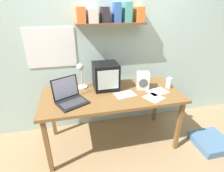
{
  "coord_description": "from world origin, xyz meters",
  "views": [
    {
      "loc": [
        -0.43,
        -1.85,
        1.73
      ],
      "look_at": [
        0.0,
        0.0,
        0.85
      ],
      "focal_mm": 28.0,
      "sensor_mm": 36.0,
      "label": 1
    }
  ],
  "objects_px": {
    "desk_lamp": "(81,74)",
    "open_notebook": "(158,92)",
    "juice_glass": "(169,83)",
    "space_heater": "(143,81)",
    "laptop": "(69,96)",
    "crt_monitor": "(106,76)",
    "loose_paper_near_monitor": "(154,98)",
    "floor_cushion": "(211,142)",
    "corner_desk": "(112,98)",
    "loose_paper_near_laptop": "(66,93)",
    "printed_handout": "(125,94)"
  },
  "relations": [
    {
      "from": "juice_glass",
      "to": "crt_monitor",
      "type": "bearing_deg",
      "value": 167.29
    },
    {
      "from": "corner_desk",
      "to": "loose_paper_near_laptop",
      "type": "xyz_separation_m",
      "value": [
        -0.55,
        0.14,
        0.06
      ]
    },
    {
      "from": "open_notebook",
      "to": "printed_handout",
      "type": "bearing_deg",
      "value": 177.74
    },
    {
      "from": "laptop",
      "to": "open_notebook",
      "type": "relative_size",
      "value": 1.45
    },
    {
      "from": "juice_glass",
      "to": "printed_handout",
      "type": "xyz_separation_m",
      "value": [
        -0.61,
        -0.06,
        -0.06
      ]
    },
    {
      "from": "desk_lamp",
      "to": "space_heater",
      "type": "xyz_separation_m",
      "value": [
        0.76,
        -0.18,
        -0.09
      ]
    },
    {
      "from": "corner_desk",
      "to": "desk_lamp",
      "type": "distance_m",
      "value": 0.49
    },
    {
      "from": "juice_glass",
      "to": "loose_paper_near_laptop",
      "type": "relative_size",
      "value": 0.58
    },
    {
      "from": "printed_handout",
      "to": "loose_paper_near_monitor",
      "type": "relative_size",
      "value": 1.03
    },
    {
      "from": "loose_paper_near_monitor",
      "to": "open_notebook",
      "type": "relative_size",
      "value": 0.93
    },
    {
      "from": "floor_cushion",
      "to": "corner_desk",
      "type": "bearing_deg",
      "value": 163.7
    },
    {
      "from": "space_heater",
      "to": "loose_paper_near_monitor",
      "type": "bearing_deg",
      "value": -68.44
    },
    {
      "from": "laptop",
      "to": "desk_lamp",
      "type": "distance_m",
      "value": 0.38
    },
    {
      "from": "space_heater",
      "to": "juice_glass",
      "type": "bearing_deg",
      "value": 4.99
    },
    {
      "from": "space_heater",
      "to": "loose_paper_near_laptop",
      "type": "distance_m",
      "value": 0.97
    },
    {
      "from": "open_notebook",
      "to": "corner_desk",
      "type": "bearing_deg",
      "value": 171.61
    },
    {
      "from": "juice_glass",
      "to": "space_heater",
      "type": "height_order",
      "value": "space_heater"
    },
    {
      "from": "loose_paper_near_monitor",
      "to": "open_notebook",
      "type": "height_order",
      "value": "same"
    },
    {
      "from": "printed_handout",
      "to": "open_notebook",
      "type": "bearing_deg",
      "value": -2.26
    },
    {
      "from": "desk_lamp",
      "to": "space_heater",
      "type": "relative_size",
      "value": 1.52
    },
    {
      "from": "floor_cushion",
      "to": "laptop",
      "type": "bearing_deg",
      "value": 170.74
    },
    {
      "from": "open_notebook",
      "to": "loose_paper_near_laptop",
      "type": "bearing_deg",
      "value": 168.59
    },
    {
      "from": "corner_desk",
      "to": "crt_monitor",
      "type": "xyz_separation_m",
      "value": [
        -0.04,
        0.18,
        0.23
      ]
    },
    {
      "from": "laptop",
      "to": "crt_monitor",
      "type": "bearing_deg",
      "value": 2.37
    },
    {
      "from": "desk_lamp",
      "to": "juice_glass",
      "type": "relative_size",
      "value": 2.53
    },
    {
      "from": "juice_glass",
      "to": "open_notebook",
      "type": "xyz_separation_m",
      "value": [
        -0.19,
        -0.08,
        -0.06
      ]
    },
    {
      "from": "desk_lamp",
      "to": "printed_handout",
      "type": "bearing_deg",
      "value": -15.87
    },
    {
      "from": "desk_lamp",
      "to": "crt_monitor",
      "type": "bearing_deg",
      "value": 5.22
    },
    {
      "from": "juice_glass",
      "to": "printed_handout",
      "type": "height_order",
      "value": "juice_glass"
    },
    {
      "from": "juice_glass",
      "to": "laptop",
      "type": "bearing_deg",
      "value": -176.41
    },
    {
      "from": "desk_lamp",
      "to": "loose_paper_near_monitor",
      "type": "xyz_separation_m",
      "value": [
        0.8,
        -0.45,
        -0.2
      ]
    },
    {
      "from": "laptop",
      "to": "loose_paper_near_monitor",
      "type": "distance_m",
      "value": 0.97
    },
    {
      "from": "loose_paper_near_monitor",
      "to": "desk_lamp",
      "type": "bearing_deg",
      "value": 150.86
    },
    {
      "from": "crt_monitor",
      "to": "printed_handout",
      "type": "xyz_separation_m",
      "value": [
        0.19,
        -0.24,
        -0.16
      ]
    },
    {
      "from": "crt_monitor",
      "to": "loose_paper_near_laptop",
      "type": "relative_size",
      "value": 1.42
    },
    {
      "from": "desk_lamp",
      "to": "loose_paper_near_laptop",
      "type": "distance_m",
      "value": 0.3
    },
    {
      "from": "juice_glass",
      "to": "space_heater",
      "type": "bearing_deg",
      "value": 171.44
    },
    {
      "from": "laptop",
      "to": "floor_cushion",
      "type": "bearing_deg",
      "value": -36.19
    },
    {
      "from": "juice_glass",
      "to": "desk_lamp",
      "type": "bearing_deg",
      "value": 168.08
    },
    {
      "from": "desk_lamp",
      "to": "open_notebook",
      "type": "xyz_separation_m",
      "value": [
        0.91,
        -0.31,
        -0.2
      ]
    },
    {
      "from": "juice_glass",
      "to": "open_notebook",
      "type": "distance_m",
      "value": 0.22
    },
    {
      "from": "corner_desk",
      "to": "loose_paper_near_monitor",
      "type": "xyz_separation_m",
      "value": [
        0.45,
        -0.22,
        0.06
      ]
    },
    {
      "from": "crt_monitor",
      "to": "loose_paper_near_monitor",
      "type": "distance_m",
      "value": 0.65
    },
    {
      "from": "loose_paper_near_laptop",
      "to": "floor_cushion",
      "type": "height_order",
      "value": "loose_paper_near_laptop"
    },
    {
      "from": "juice_glass",
      "to": "floor_cushion",
      "type": "relative_size",
      "value": 0.3
    },
    {
      "from": "corner_desk",
      "to": "open_notebook",
      "type": "relative_size",
      "value": 6.05
    },
    {
      "from": "corner_desk",
      "to": "space_heater",
      "type": "bearing_deg",
      "value": 6.55
    },
    {
      "from": "loose_paper_near_monitor",
      "to": "corner_desk",
      "type": "bearing_deg",
      "value": 154.37
    },
    {
      "from": "crt_monitor",
      "to": "floor_cushion",
      "type": "xyz_separation_m",
      "value": [
        1.33,
        -0.55,
        -0.86
      ]
    },
    {
      "from": "crt_monitor",
      "to": "floor_cushion",
      "type": "distance_m",
      "value": 1.68
    }
  ]
}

